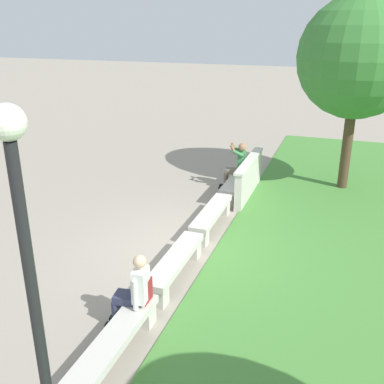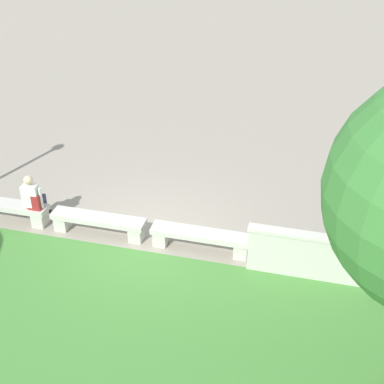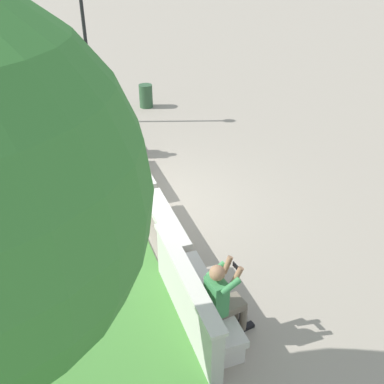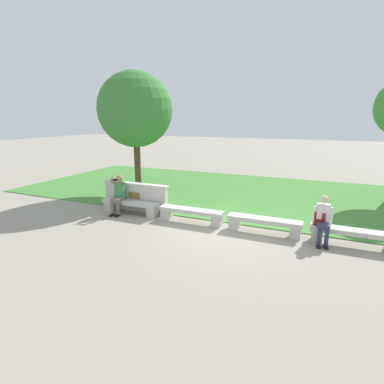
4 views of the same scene
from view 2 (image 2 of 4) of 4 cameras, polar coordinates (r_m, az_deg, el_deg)
ground_plane at (r=11.49m, az=-4.60°, el=-5.26°), size 80.00×80.00×0.00m
bench_main at (r=10.87m, az=12.67°, el=-6.52°), size 2.08×0.40×0.45m
bench_near at (r=11.05m, az=0.92°, el=-4.89°), size 2.08×0.40×0.45m
bench_mid at (r=11.68m, az=-9.95°, el=-3.19°), size 2.08×0.40×0.45m
bench_far at (r=12.68m, az=-19.38°, el=-1.61°), size 2.08×0.40×0.45m
backrest_wall_with_plaque at (r=10.47m, az=12.70°, el=-6.72°), size 2.51×0.24×1.01m
person_photographer at (r=10.69m, az=15.11°, el=-4.71°), size 0.51×0.76×1.32m
person_distant at (r=12.17m, az=-16.54°, el=-0.50°), size 0.48×0.70×1.26m
backpack at (r=12.08m, az=-16.38°, el=-0.97°), size 0.28×0.24×0.43m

